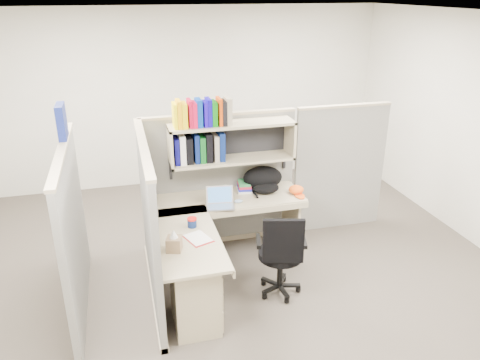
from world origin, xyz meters
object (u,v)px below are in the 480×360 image
object	(u,v)px
snack_canister	(192,222)
desk	(206,265)
laptop	(220,198)
backpack	(264,180)
task_chair	(281,267)

from	to	relation	value
snack_canister	desk	bearing A→B (deg)	-73.89
laptop	backpack	bearing A→B (deg)	34.99
laptop	task_chair	xyz separation A→B (m)	(0.45, -0.70, -0.50)
laptop	task_chair	bearing A→B (deg)	-49.25
desk	backpack	size ratio (longest dim) A/B	3.76
laptop	backpack	xyz separation A→B (m)	(0.59, 0.30, 0.03)
backpack	snack_canister	xyz separation A→B (m)	(-0.96, -0.67, -0.09)
desk	laptop	xyz separation A→B (m)	(0.29, 0.64, 0.40)
backpack	laptop	bearing A→B (deg)	-137.60
desk	task_chair	distance (m)	0.76
laptop	desk	bearing A→B (deg)	-106.88
snack_canister	task_chair	bearing A→B (deg)	-22.06
desk	snack_canister	xyz separation A→B (m)	(-0.08, 0.27, 0.34)
backpack	snack_canister	size ratio (longest dim) A/B	4.83
desk	snack_canister	distance (m)	0.44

